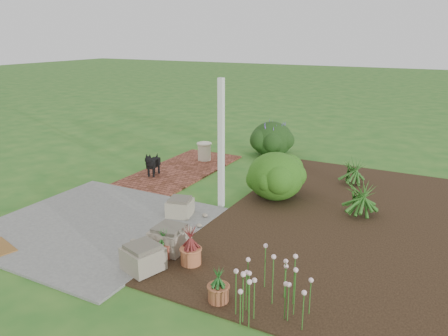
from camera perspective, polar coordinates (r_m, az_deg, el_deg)
The scene contains 18 objects.
ground at distance 8.68m, azimuth -2.42°, elevation -4.93°, with size 80.00×80.00×0.00m, color #25631F.
concrete_patio at distance 8.12m, azimuth -16.53°, elevation -7.14°, with size 3.50×3.50×0.04m, color slate.
brick_path at distance 10.92m, azimuth -5.48°, elevation -0.18°, with size 1.60×3.50×0.04m, color #5A2D1C.
garden_bed at distance 8.26m, azimuth 14.67°, elevation -6.59°, with size 4.00×7.00×0.03m, color black.
veranda_post at distance 8.23m, azimuth -0.37°, elevation 3.02°, with size 0.10×0.10×2.50m, color white.
stone_trough_near at distance 6.43m, azimuth -10.51°, elevation -11.54°, with size 0.49×0.49×0.33m, color gray.
stone_trough_mid at distance 6.89m, azimuth -7.11°, elevation -9.28°, with size 0.51×0.51×0.34m, color gray.
stone_trough_far at distance 8.12m, azimuth -5.77°, elevation -5.19°, with size 0.43×0.43×0.29m, color gray.
black_dog at distance 10.38m, azimuth -9.33°, elevation 0.67°, with size 0.27×0.61×0.53m.
cream_ceramic_urn at distance 11.57m, azimuth -2.59°, elevation 2.15°, with size 0.34×0.34×0.45m, color beige.
evergreen_shrub at distance 8.91m, azimuth 6.78°, elevation -0.89°, with size 1.15×1.15×0.98m, color #0F3D0A.
agapanthus_clump_back at distance 8.42m, azimuth 17.39°, elevation -3.37°, with size 0.87×0.87×0.78m, color #193D10, non-canonical shape.
agapanthus_clump_front at distance 10.13m, azimuth 16.53°, elevation -0.10°, with size 0.78×0.78×0.70m, color #0F4117, non-canonical shape.
pink_flower_patch at distance 5.46m, azimuth 6.77°, elevation -14.90°, with size 1.08×1.08×0.69m, color #113D0F, non-canonical shape.
terracotta_pot_bronze at distance 6.52m, azimuth -4.35°, elevation -11.37°, with size 0.30×0.30×0.25m, color #AF623B.
terracotta_pot_small_left at distance 5.70m, azimuth -0.73°, elevation -16.04°, with size 0.26×0.26×0.22m, color brown.
terracotta_pot_small_right at distance 6.74m, azimuth -7.87°, elevation -10.60°, with size 0.26×0.26×0.22m, color #9F4936.
purple_flowering_bush at distance 12.18m, azimuth 6.27°, elevation 3.89°, with size 1.15×1.15×0.98m, color black.
Camera 1 is at (4.10, -6.92, 3.26)m, focal length 35.00 mm.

